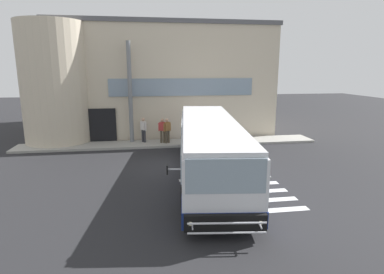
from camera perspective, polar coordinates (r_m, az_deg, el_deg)
ground_plane at (r=16.87m, az=-2.59°, el=-5.17°), size 80.00×90.00×0.02m
bay_paint_stripes at (r=13.36m, az=8.11°, el=-10.02°), size 4.40×3.96×0.01m
terminal_building at (r=27.55m, az=-6.71°, el=10.40°), size 17.89×13.80×8.37m
boarding_curb at (r=21.46m, az=-3.98°, el=-1.14°), size 20.09×2.00×0.15m
entry_support_column at (r=21.48m, az=-11.19°, el=7.92°), size 0.28×0.28×6.69m
bus_main_foreground at (r=14.85m, az=3.16°, el=-2.20°), size 4.43×12.40×2.70m
passenger_near_column at (r=21.49m, az=-8.83°, el=1.51°), size 0.42×0.47×1.68m
passenger_by_doorway at (r=21.07m, az=-5.38°, el=1.38°), size 0.55×0.35×1.68m
passenger_at_curb_edge at (r=21.04m, az=-4.58°, el=1.48°), size 0.52×0.49×1.68m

